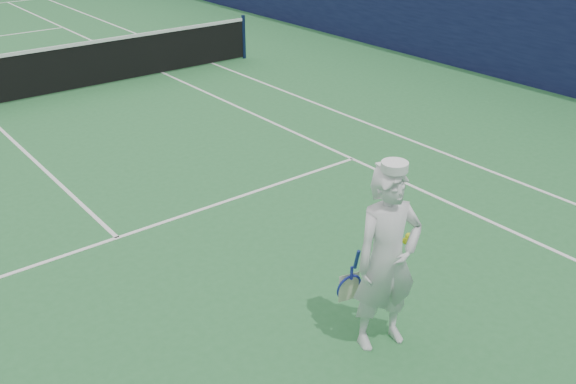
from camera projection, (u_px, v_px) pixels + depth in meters
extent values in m
cube|color=white|center=(214.00, 64.00, 15.74)|extent=(0.06, 23.83, 0.01)
cube|color=white|center=(164.00, 73.00, 14.98)|extent=(0.06, 23.77, 0.01)
cube|color=white|center=(117.00, 238.00, 8.20)|extent=(8.23, 0.06, 0.01)
cylinder|color=#141E4C|center=(244.00, 37.00, 16.01)|extent=(0.09, 0.09, 1.07)
imported|color=silver|center=(387.00, 260.00, 5.98)|extent=(0.78, 0.61, 1.88)
cylinder|color=white|center=(395.00, 166.00, 5.56)|extent=(0.24, 0.24, 0.08)
cube|color=white|center=(387.00, 164.00, 5.68)|extent=(0.20, 0.14, 0.02)
cylinder|color=navy|center=(357.00, 259.00, 5.93)|extent=(0.06, 0.10, 0.22)
cube|color=navy|center=(352.00, 273.00, 6.05)|extent=(0.03, 0.02, 0.14)
torus|color=navy|center=(349.00, 287.00, 6.20)|extent=(0.31, 0.17, 0.29)
cube|color=beige|center=(349.00, 287.00, 6.20)|extent=(0.21, 0.06, 0.30)
sphere|color=#D3E51A|center=(406.00, 241.00, 6.12)|extent=(0.07, 0.07, 0.07)
sphere|color=#D3E51A|center=(409.00, 236.00, 6.14)|extent=(0.07, 0.07, 0.07)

